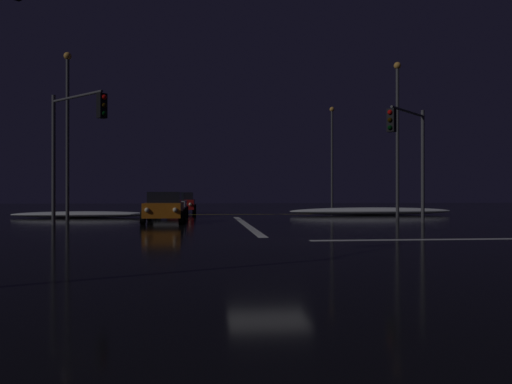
% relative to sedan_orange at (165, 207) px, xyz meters
% --- Properties ---
extents(ground, '(120.00, 120.00, 0.10)m').
position_rel_sedan_orange_xyz_m(ground, '(4.00, -10.45, -0.85)').
color(ground, black).
extents(stop_line_north, '(0.35, 14.88, 0.01)m').
position_rel_sedan_orange_xyz_m(stop_line_north, '(4.00, -1.78, -0.80)').
color(stop_line_north, white).
rests_on(stop_line_north, ground).
extents(centre_line_ns, '(22.00, 0.15, 0.01)m').
position_rel_sedan_orange_xyz_m(centre_line_ns, '(4.00, 9.82, -0.80)').
color(centre_line_ns, yellow).
rests_on(centre_line_ns, ground).
extents(snow_bank_left_curb, '(8.44, 1.50, 0.39)m').
position_rel_sedan_orange_xyz_m(snow_bank_left_curb, '(-5.47, 5.98, -0.61)').
color(snow_bank_left_curb, white).
rests_on(snow_bank_left_curb, ground).
extents(snow_bank_right_curb, '(11.40, 1.50, 0.52)m').
position_rel_sedan_orange_xyz_m(snow_bank_right_curb, '(13.46, 7.84, -0.54)').
color(snow_bank_right_curb, white).
rests_on(snow_bank_right_curb, ground).
extents(sedan_orange, '(2.02, 4.33, 1.57)m').
position_rel_sedan_orange_xyz_m(sedan_orange, '(0.00, 0.00, 0.00)').
color(sedan_orange, '#C66014').
rests_on(sedan_orange, ground).
extents(sedan_white, '(2.02, 4.33, 1.57)m').
position_rel_sedan_orange_xyz_m(sedan_white, '(-0.04, 6.25, 0.00)').
color(sedan_white, silver).
rests_on(sedan_white, ground).
extents(sedan_red, '(2.02, 4.33, 1.57)m').
position_rel_sedan_orange_xyz_m(sedan_red, '(0.38, 12.32, 0.00)').
color(sedan_red, maroon).
rests_on(sedan_red, ground).
extents(traffic_signal_ne, '(2.96, 2.96, 5.72)m').
position_rel_sedan_orange_xyz_m(traffic_signal_ne, '(11.88, -2.56, 3.14)').
color(traffic_signal_ne, '#4C4C51').
rests_on(traffic_signal_ne, ground).
extents(traffic_signal_nw, '(3.08, 3.08, 6.13)m').
position_rel_sedan_orange_xyz_m(traffic_signal_nw, '(-3.88, -2.57, 3.42)').
color(traffic_signal_nw, '#4C4C51').
rests_on(traffic_signal_nw, ground).
extents(streetlamp_left_near, '(0.44, 0.44, 9.58)m').
position_rel_sedan_orange_xyz_m(streetlamp_left_near, '(-5.77, 3.82, 4.69)').
color(streetlamp_left_near, '#424247').
rests_on(streetlamp_left_near, ground).
extents(streetlamp_right_near, '(0.44, 0.44, 9.52)m').
position_rel_sedan_orange_xyz_m(streetlamp_right_near, '(13.76, 3.82, 4.66)').
color(streetlamp_right_near, '#424247').
rests_on(streetlamp_right_near, ground).
extents(streetlamp_right_far, '(0.44, 0.44, 9.47)m').
position_rel_sedan_orange_xyz_m(streetlamp_right_far, '(13.76, 19.82, 4.63)').
color(streetlamp_right_far, '#424247').
rests_on(streetlamp_right_far, ground).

